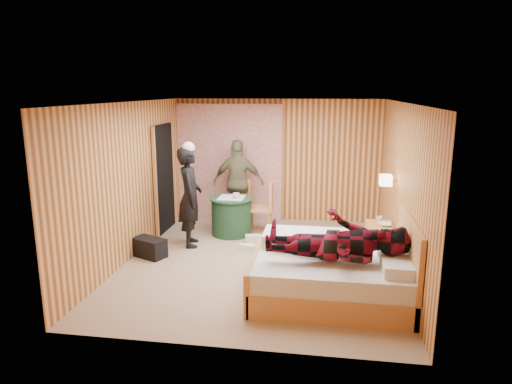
# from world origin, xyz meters

# --- Properties ---
(floor) EXTENTS (4.20, 5.00, 0.01)m
(floor) POSITION_xyz_m (0.00, 0.00, 0.00)
(floor) COLOR tan
(floor) RESTS_ON ground
(ceiling) EXTENTS (4.20, 5.00, 0.01)m
(ceiling) POSITION_xyz_m (0.00, 0.00, 2.50)
(ceiling) COLOR silver
(ceiling) RESTS_ON wall_back
(wall_back) EXTENTS (4.20, 0.02, 2.50)m
(wall_back) POSITION_xyz_m (0.00, 2.50, 1.25)
(wall_back) COLOR #F2A55D
(wall_back) RESTS_ON floor
(wall_left) EXTENTS (0.02, 5.00, 2.50)m
(wall_left) POSITION_xyz_m (-2.10, 0.00, 1.25)
(wall_left) COLOR #F2A55D
(wall_left) RESTS_ON floor
(wall_right) EXTENTS (0.02, 5.00, 2.50)m
(wall_right) POSITION_xyz_m (2.10, 0.00, 1.25)
(wall_right) COLOR #F2A55D
(wall_right) RESTS_ON floor
(curtain) EXTENTS (2.20, 0.08, 2.40)m
(curtain) POSITION_xyz_m (-1.00, 2.43, 1.20)
(curtain) COLOR beige
(curtain) RESTS_ON floor
(doorway) EXTENTS (0.06, 0.90, 2.05)m
(doorway) POSITION_xyz_m (-2.06, 1.40, 1.02)
(doorway) COLOR black
(doorway) RESTS_ON floor
(wall_lamp) EXTENTS (0.26, 0.24, 0.16)m
(wall_lamp) POSITION_xyz_m (1.92, 0.45, 1.30)
(wall_lamp) COLOR gold
(wall_lamp) RESTS_ON wall_right
(bed) EXTENTS (2.03, 1.60, 1.10)m
(bed) POSITION_xyz_m (1.12, -1.05, 0.32)
(bed) COLOR tan
(bed) RESTS_ON floor
(nightstand) EXTENTS (0.43, 0.59, 0.57)m
(nightstand) POSITION_xyz_m (1.88, 0.49, 0.29)
(nightstand) COLOR tan
(nightstand) RESTS_ON floor
(round_table) EXTENTS (0.81, 0.81, 0.72)m
(round_table) POSITION_xyz_m (-0.73, 1.33, 0.36)
(round_table) COLOR #22492A
(round_table) RESTS_ON floor
(chair_far) EXTENTS (0.49, 0.49, 0.93)m
(chair_far) POSITION_xyz_m (-0.72, 1.97, 0.54)
(chair_far) COLOR tan
(chair_far) RESTS_ON floor
(chair_near) EXTENTS (0.46, 0.46, 0.98)m
(chair_near) POSITION_xyz_m (-0.12, 1.51, 0.57)
(chair_near) COLOR tan
(chair_near) RESTS_ON floor
(duffel_bag) EXTENTS (0.63, 0.49, 0.31)m
(duffel_bag) POSITION_xyz_m (-1.83, -0.04, 0.16)
(duffel_bag) COLOR black
(duffel_bag) RESTS_ON floor
(sneaker_left) EXTENTS (0.30, 0.16, 0.13)m
(sneaker_left) POSITION_xyz_m (-0.26, 0.95, 0.06)
(sneaker_left) COLOR silver
(sneaker_left) RESTS_ON floor
(sneaker_right) EXTENTS (0.27, 0.13, 0.12)m
(sneaker_right) POSITION_xyz_m (-0.29, 0.46, 0.06)
(sneaker_right) COLOR silver
(sneaker_right) RESTS_ON floor
(woman_standing) EXTENTS (0.58, 0.73, 1.74)m
(woman_standing) POSITION_xyz_m (-1.32, 0.62, 0.87)
(woman_standing) COLOR black
(woman_standing) RESTS_ON floor
(man_at_table) EXTENTS (1.02, 0.44, 1.72)m
(man_at_table) POSITION_xyz_m (-0.73, 2.01, 0.86)
(man_at_table) COLOR #6F6B4A
(man_at_table) RESTS_ON floor
(man_on_bed) EXTENTS (0.86, 0.67, 1.77)m
(man_on_bed) POSITION_xyz_m (1.15, -1.28, 0.98)
(man_on_bed) COLOR maroon
(man_on_bed) RESTS_ON bed
(book_lower) EXTENTS (0.23, 0.27, 0.02)m
(book_lower) POSITION_xyz_m (1.88, 0.44, 0.58)
(book_lower) COLOR silver
(book_lower) RESTS_ON nightstand
(book_upper) EXTENTS (0.19, 0.24, 0.02)m
(book_upper) POSITION_xyz_m (1.88, 0.44, 0.60)
(book_upper) COLOR silver
(book_upper) RESTS_ON nightstand
(cup_nightstand) EXTENTS (0.13, 0.13, 0.09)m
(cup_nightstand) POSITION_xyz_m (1.88, 0.62, 0.61)
(cup_nightstand) COLOR silver
(cup_nightstand) RESTS_ON nightstand
(cup_table) EXTENTS (0.14, 0.14, 0.10)m
(cup_table) POSITION_xyz_m (-0.63, 1.28, 0.77)
(cup_table) COLOR silver
(cup_table) RESTS_ON round_table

